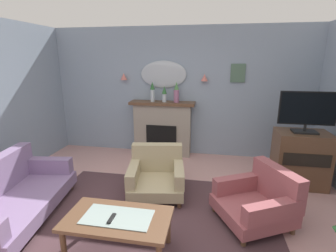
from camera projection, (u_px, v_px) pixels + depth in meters
name	position (u px, v px, depth m)	size (l,w,h in m)	color
floor	(148.00, 235.00, 3.05)	(6.41, 6.42, 0.10)	#C6938E
wall_back	(179.00, 92.00, 5.31)	(6.41, 0.10, 2.67)	#8C9EB2
patterned_rug	(152.00, 221.00, 3.22)	(3.20, 2.40, 0.01)	#4C3338
fireplace	(162.00, 129.00, 5.35)	(1.36, 0.36, 1.16)	gray
mantel_vase_centre	(152.00, 91.00, 5.15)	(0.10, 0.10, 0.41)	silver
mantel_vase_left	(164.00, 93.00, 5.12)	(0.10, 0.10, 0.33)	silver
mantel_vase_right	(176.00, 93.00, 5.07)	(0.11, 0.11, 0.42)	#9E6084
wall_mirror	(163.00, 74.00, 5.19)	(0.96, 0.06, 0.56)	#B2BCC6
wall_sconce_left	(124.00, 77.00, 5.30)	(0.14, 0.14, 0.14)	#D17066
wall_sconce_right	(205.00, 78.00, 5.01)	(0.14, 0.14, 0.14)	#D17066
framed_picture	(238.00, 73.00, 4.94)	(0.28, 0.03, 0.36)	#4C6B56
coffee_table	(118.00, 222.00, 2.60)	(1.10, 0.60, 0.45)	brown
tv_remote	(112.00, 219.00, 2.54)	(0.04, 0.16, 0.02)	black
floral_couch	(9.00, 196.00, 3.21)	(1.09, 1.81, 0.76)	gray
armchair_near_fireplace	(259.00, 200.00, 3.16)	(1.10, 1.09, 0.71)	#934C51
armchair_beside_couch	(156.00, 174.00, 3.85)	(0.93, 0.94, 0.71)	tan
tv_cabinet	(300.00, 159.00, 4.07)	(0.80, 0.57, 0.90)	brown
tv_flatscreen	(307.00, 111.00, 3.85)	(0.84, 0.24, 0.65)	black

